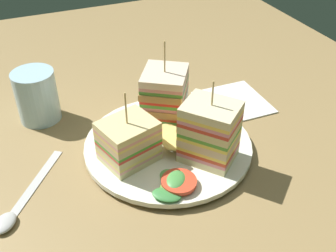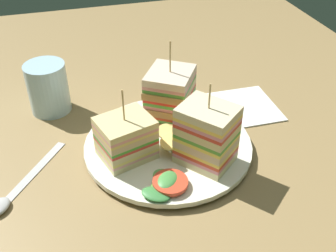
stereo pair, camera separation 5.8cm
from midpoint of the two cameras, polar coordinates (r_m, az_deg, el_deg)
ground_plane at (r=60.96cm, az=-2.71°, el=-4.10°), size 126.51×99.22×1.80cm
plate at (r=59.85cm, az=-2.76°, el=-2.84°), size 24.58×24.58×1.37cm
sandwich_wedge_0 at (r=55.36cm, az=-8.54°, el=-2.24°), size 7.72×8.55×10.77cm
sandwich_wedge_1 at (r=54.30cm, az=2.83°, el=-0.99°), size 9.19×9.02×12.23cm
sandwich_wedge_2 at (r=62.39cm, az=-3.11°, el=4.20°), size 9.46×9.24×13.12cm
chip_pile at (r=58.16cm, az=-1.38°, el=-1.82°), size 7.57×7.92×2.48cm
salad_garnish at (r=52.42cm, az=-2.15°, el=-8.06°), size 6.87×6.78×1.43cm
spoon at (r=55.82cm, az=-23.53°, el=-10.77°), size 13.92×11.02×1.00cm
napkin at (r=71.06cm, az=6.89°, el=3.37°), size 11.44×11.19×0.50cm
drinking_glass at (r=69.13cm, az=-20.20°, el=3.45°), size 6.62×6.62×8.46cm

